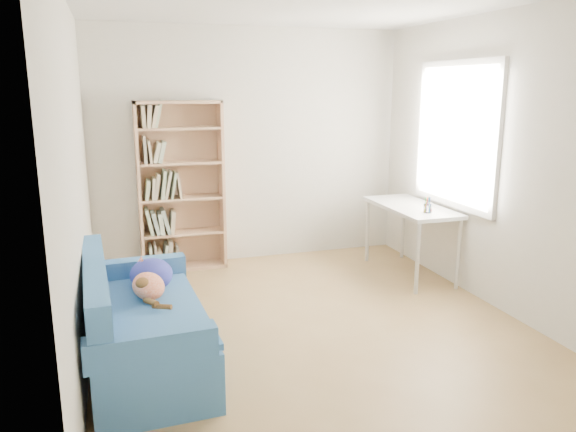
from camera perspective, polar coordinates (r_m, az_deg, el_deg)
The scene contains 6 objects.
ground at distance 4.84m, azimuth 2.10°, elevation -10.91°, with size 4.00×4.00×0.00m, color olive.
room_shell at distance 4.50m, azimuth 3.33°, elevation 8.85°, with size 3.54×4.04×2.62m.
sofa at distance 4.20m, azimuth -14.76°, elevation -10.66°, with size 0.84×1.65×0.80m.
bookshelf at distance 6.15m, azimuth -10.77°, elevation 2.28°, with size 0.91×0.28×1.82m.
desk at distance 6.00m, azimuth 12.39°, elevation 0.36°, with size 0.55×1.20×0.75m.
pen_cup at distance 5.68m, azimuth 14.01°, elevation 0.94°, with size 0.08×0.08×0.16m.
Camera 1 is at (-1.49, -4.16, 1.97)m, focal length 35.00 mm.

